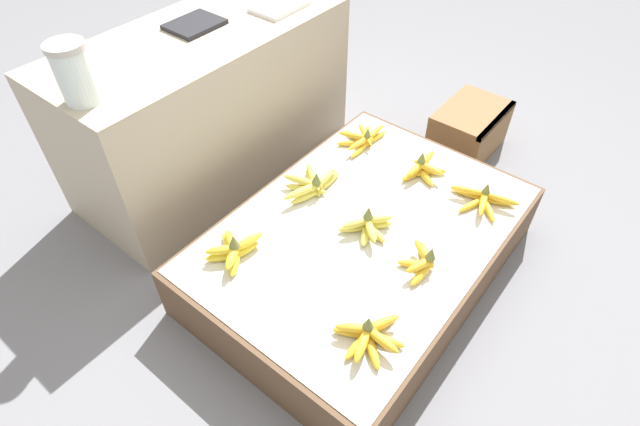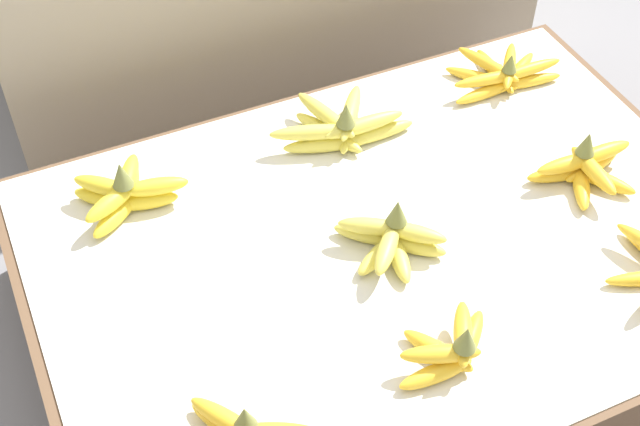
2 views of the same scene
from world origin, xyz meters
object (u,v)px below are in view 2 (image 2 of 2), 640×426
at_px(banana_bunch_front_midleft, 451,349).
at_px(banana_bunch_back_left, 124,192).
at_px(banana_bunch_middle_midleft, 390,240).
at_px(banana_bunch_middle_midright, 585,168).
at_px(banana_bunch_back_midleft, 342,127).
at_px(banana_bunch_back_midright, 503,74).

distance_m(banana_bunch_front_midleft, banana_bunch_back_left, 0.65).
distance_m(banana_bunch_front_midleft, banana_bunch_middle_midleft, 0.24).
bearing_deg(banana_bunch_middle_midright, banana_bunch_middle_midleft, -178.38).
distance_m(banana_bunch_middle_midright, banana_bunch_back_midleft, 0.46).
height_order(banana_bunch_middle_midright, banana_bunch_back_midright, banana_bunch_middle_midright).
bearing_deg(banana_bunch_back_midright, banana_bunch_front_midleft, -128.81).
bearing_deg(banana_bunch_middle_midleft, banana_bunch_back_midleft, 80.55).
xyz_separation_m(banana_bunch_back_left, banana_bunch_back_midleft, (0.44, 0.00, -0.00)).
bearing_deg(banana_bunch_back_midleft, banana_bunch_back_left, -179.58).
height_order(banana_bunch_middle_midleft, banana_bunch_back_left, banana_bunch_back_left).
xyz_separation_m(banana_bunch_back_left, banana_bunch_back_midright, (0.82, 0.02, -0.01)).
relative_size(banana_bunch_front_midleft, banana_bunch_middle_midleft, 1.09).
height_order(banana_bunch_back_midleft, banana_bunch_back_midright, banana_bunch_back_midleft).
bearing_deg(banana_bunch_middle_midleft, banana_bunch_front_midleft, -94.46).
relative_size(banana_bunch_middle_midleft, banana_bunch_back_midright, 0.72).
bearing_deg(banana_bunch_back_midleft, banana_bunch_back_midright, 3.00).
bearing_deg(banana_bunch_back_midright, banana_bunch_back_midleft, -177.00).
distance_m(banana_bunch_middle_midleft, banana_bunch_middle_midright, 0.41).
xyz_separation_m(banana_bunch_middle_midleft, banana_bunch_back_midleft, (0.05, 0.30, 0.00)).
height_order(banana_bunch_middle_midleft, banana_bunch_back_midright, banana_bunch_middle_midleft).
relative_size(banana_bunch_middle_midleft, banana_bunch_back_left, 0.88).
distance_m(banana_bunch_middle_midleft, banana_bunch_back_midleft, 0.31).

